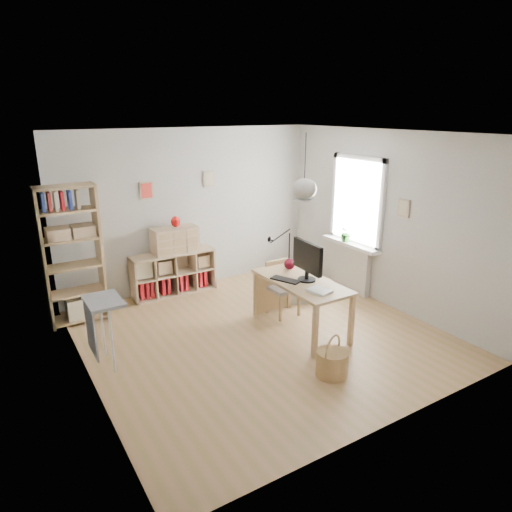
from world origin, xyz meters
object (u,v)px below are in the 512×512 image
cube_shelf (172,276)px  storage_chest (296,288)px  chair (281,284)px  desk (301,287)px  drawer_chest (175,240)px  monitor (307,259)px  tall_bookshelf (71,250)px

cube_shelf → storage_chest: cube_shelf is taller
chair → storage_chest: bearing=30.4°
cube_shelf → chair: bearing=-55.6°
cube_shelf → chair: chair is taller
desk → drawer_chest: bearing=113.3°
storage_chest → monitor: bearing=-97.8°
cube_shelf → drawer_chest: drawer_chest is taller
storage_chest → drawer_chest: 2.14m
desk → monitor: (0.06, -0.04, 0.40)m
storage_chest → drawer_chest: drawer_chest is taller
monitor → storage_chest: bearing=64.0°
chair → drawer_chest: (-1.03, 1.58, 0.47)m
tall_bookshelf → monitor: 3.31m
storage_chest → drawer_chest: size_ratio=1.06×
tall_bookshelf → chair: bearing=-26.7°
cube_shelf → desk: bearing=-65.4°
cube_shelf → monitor: size_ratio=2.25×
drawer_chest → chair: bearing=-58.4°
chair → monitor: size_ratio=1.31×
desk → monitor: size_ratio=2.41×
desk → monitor: 0.40m
cube_shelf → storage_chest: bearing=-38.8°
desk → cube_shelf: bearing=114.6°
desk → chair: (0.09, 0.61, -0.19)m
cube_shelf → chair: 1.98m
desk → storage_chest: bearing=56.7°
desk → chair: 0.64m
desk → tall_bookshelf: 3.27m
tall_bookshelf → storage_chest: size_ratio=2.54×
chair → monitor: (-0.03, -0.64, 0.59)m
desk → tall_bookshelf: tall_bookshelf is taller
chair → drawer_chest: drawer_chest is taller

